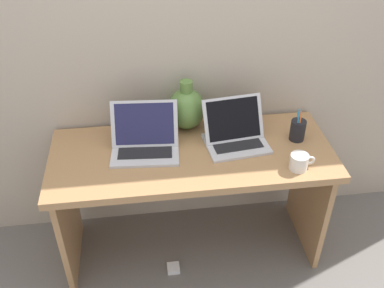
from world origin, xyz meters
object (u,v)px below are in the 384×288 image
object	(u,v)px
laptop_left	(145,138)
green_vase	(186,108)
pen_cup	(298,130)
coffee_mug	(299,162)
laptop_right	(235,132)
power_brick	(173,268)

from	to	relation	value
laptop_left	green_vase	world-z (taller)	green_vase
laptop_left	pen_cup	bearing A→B (deg)	-1.74
coffee_mug	pen_cup	size ratio (longest dim) A/B	0.65
pen_cup	laptop_left	bearing A→B (deg)	178.26
laptop_right	coffee_mug	distance (m)	0.37
pen_cup	power_brick	size ratio (longest dim) A/B	2.74
green_vase	power_brick	xyz separation A→B (m)	(-0.13, -0.39, -0.83)
pen_cup	power_brick	world-z (taller)	pen_cup
laptop_right	laptop_left	bearing A→B (deg)	179.56
green_vase	pen_cup	xyz separation A→B (m)	(0.56, -0.19, -0.06)
coffee_mug	power_brick	size ratio (longest dim) A/B	1.77
laptop_right	power_brick	xyz separation A→B (m)	(-0.36, -0.22, -0.77)
power_brick	green_vase	bearing A→B (deg)	71.89
coffee_mug	laptop_right	bearing A→B (deg)	135.44
laptop_left	green_vase	size ratio (longest dim) A/B	1.28
coffee_mug	pen_cup	world-z (taller)	pen_cup
green_vase	pen_cup	world-z (taller)	green_vase
coffee_mug	laptop_left	bearing A→B (deg)	160.21
laptop_left	laptop_right	world-z (taller)	laptop_left
laptop_right	green_vase	distance (m)	0.30
laptop_right	power_brick	bearing A→B (deg)	-148.84
laptop_right	pen_cup	bearing A→B (deg)	-3.56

